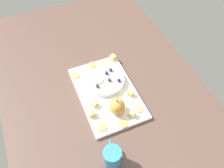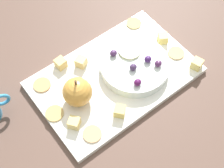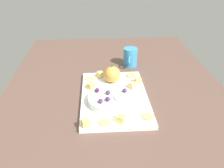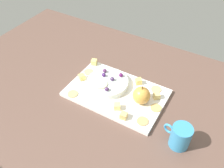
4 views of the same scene
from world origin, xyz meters
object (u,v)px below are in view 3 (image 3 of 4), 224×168
cracker_2 (148,117)px  grape_1 (108,92)px  cracker_3 (91,79)px  grape_3 (125,90)px  cracker_0 (105,122)px  apple_whole (112,74)px  cheese_cube_4 (138,80)px  cheese_cube_2 (100,75)px  cheese_cube_3 (121,119)px  cracker_4 (112,74)px  cup (130,57)px  platter (114,97)px  grape_0 (108,99)px  grape_4 (101,101)px  serving_dish (112,100)px  cheese_cube_1 (133,86)px  apple_slice_0 (122,97)px  cheese_cube_0 (91,86)px  cracker_1 (131,75)px  grape_2 (97,90)px  cheese_cube_5 (86,123)px

cracker_2 → grape_1: grape_1 is taller
cracker_3 → grape_3: 20.43cm
cracker_0 → grape_3: (14.48, -7.92, 3.14)cm
apple_whole → cheese_cube_4: (-1.95, -10.54, -2.21)cm
cheese_cube_2 → cheese_cube_3: bearing=-169.3°
cheese_cube_2 → cracker_4: size_ratio=0.57×
cracker_0 → cup: size_ratio=0.43×
platter → cheese_cube_4: bearing=-49.5°
grape_1 → cup: size_ratio=0.19×
cracker_0 → cracker_3: (30.06, 4.91, 0.00)cm
grape_0 → grape_4: size_ratio=1.00×
serving_dish → cheese_cube_1: size_ratio=7.04×
cup → platter: bearing=161.5°
apple_slice_0 → cup: bearing=-12.3°
cracker_4 → grape_4: (-26.24, 5.55, 3.18)cm
grape_0 → cracker_4: bearing=-7.0°
cheese_cube_0 → grape_0: 14.80cm
cheese_cube_0 → cheese_cube_4: bearing=-80.2°
grape_3 → cracker_1: bearing=-15.3°
apple_whole → grape_0: size_ratio=3.75×
grape_1 → serving_dish: bearing=-143.1°
serving_dish → cheese_cube_1: (9.70, -9.08, -0.08)cm
cheese_cube_3 → grape_1: bearing=15.3°
cheese_cube_3 → cracker_4: 33.88cm
cheese_cube_4 → grape_3: (-10.98, 6.81, 2.13)cm
platter → cracker_2: 17.70cm
cheese_cube_2 → cup: size_ratio=0.25×
platter → cracker_2: (-14.47, -10.15, 0.96)cm
cheese_cube_0 → cracker_3: bearing=2.4°
cheese_cube_2 → grape_4: grape_4 is taller
apple_whole → cheese_cube_3: apple_whole is taller
grape_2 → cheese_cube_2: bearing=-5.0°
platter → serving_dish: size_ratio=2.29×
platter → cracker_3: bearing=34.3°
cracker_4 → apple_whole: bearing=177.8°
cheese_cube_4 → cheese_cube_5: bearing=141.9°
apple_whole → apple_slice_0: (-17.05, -2.20, -0.54)cm
grape_1 → cracker_1: bearing=-30.0°
platter → cheese_cube_0: cheese_cube_0 is taller
platter → grape_1: (-3.47, 2.56, 4.15)cm
grape_4 → grape_1: bearing=-27.8°
cup → cracker_4: bearing=141.4°
cheese_cube_2 → cracker_3: cheese_cube_2 is taller
cracker_1 → grape_0: grape_0 is taller
cheese_cube_3 → cheese_cube_0: bearing=24.1°
cracker_0 → apple_whole: bearing=-8.7°
cheese_cube_3 → apple_slice_0: apple_slice_0 is taller
platter → cheese_cube_0: size_ratio=16.16×
cracker_4 → grape_0: size_ratio=2.31×
cheese_cube_4 → cup: (20.73, 0.49, 1.70)cm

